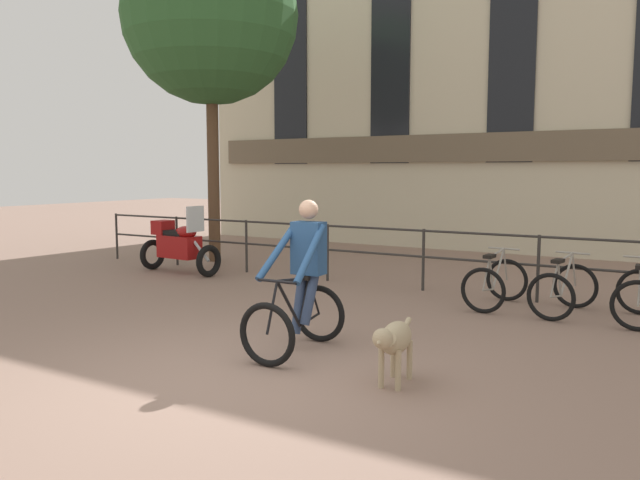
{
  "coord_description": "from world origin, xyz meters",
  "views": [
    {
      "loc": [
        3.85,
        -4.66,
        2.02
      ],
      "look_at": [
        -0.64,
        2.86,
        1.05
      ],
      "focal_mm": 35.0,
      "sensor_mm": 36.0,
      "label": 1
    }
  ],
  "objects_px": {
    "parked_bicycle_mid_right": "(640,296)",
    "parked_bicycle_mid_left": "(563,289)",
    "cyclist_with_bike": "(301,284)",
    "parked_bicycle_near_lamp": "(495,283)",
    "parked_motorcycle": "(179,245)",
    "dog": "(394,340)"
  },
  "relations": [
    {
      "from": "parked_bicycle_mid_right",
      "to": "parked_bicycle_mid_left",
      "type": "bearing_deg",
      "value": -1.79
    },
    {
      "from": "cyclist_with_bike",
      "to": "parked_bicycle_mid_right",
      "type": "bearing_deg",
      "value": 45.17
    },
    {
      "from": "parked_bicycle_near_lamp",
      "to": "parked_bicycle_mid_right",
      "type": "xyz_separation_m",
      "value": [
        1.92,
        -0.0,
        0.0
      ]
    },
    {
      "from": "parked_motorcycle",
      "to": "parked_bicycle_mid_left",
      "type": "relative_size",
      "value": 1.49
    },
    {
      "from": "parked_motorcycle",
      "to": "parked_bicycle_near_lamp",
      "type": "relative_size",
      "value": 1.55
    },
    {
      "from": "dog",
      "to": "parked_bicycle_mid_right",
      "type": "relative_size",
      "value": 0.82
    },
    {
      "from": "parked_motorcycle",
      "to": "parked_bicycle_mid_right",
      "type": "relative_size",
      "value": 1.57
    },
    {
      "from": "parked_motorcycle",
      "to": "parked_bicycle_mid_right",
      "type": "xyz_separation_m",
      "value": [
        8.16,
        0.11,
        -0.2
      ]
    },
    {
      "from": "cyclist_with_bike",
      "to": "parked_bicycle_mid_left",
      "type": "relative_size",
      "value": 1.42
    },
    {
      "from": "parked_bicycle_near_lamp",
      "to": "parked_bicycle_mid_left",
      "type": "xyz_separation_m",
      "value": [
        0.96,
        0.0,
        -0.0
      ]
    },
    {
      "from": "dog",
      "to": "parked_bicycle_mid_right",
      "type": "distance_m",
      "value": 4.33
    },
    {
      "from": "cyclist_with_bike",
      "to": "dog",
      "type": "distance_m",
      "value": 1.51
    },
    {
      "from": "dog",
      "to": "parked_bicycle_mid_right",
      "type": "xyz_separation_m",
      "value": [
        1.81,
        3.93,
        -0.08
      ]
    },
    {
      "from": "parked_bicycle_near_lamp",
      "to": "dog",
      "type": "bearing_deg",
      "value": 95.45
    },
    {
      "from": "cyclist_with_bike",
      "to": "parked_bicycle_mid_left",
      "type": "height_order",
      "value": "cyclist_with_bike"
    },
    {
      "from": "parked_motorcycle",
      "to": "parked_bicycle_near_lamp",
      "type": "bearing_deg",
      "value": -84.74
    },
    {
      "from": "dog",
      "to": "parked_bicycle_mid_left",
      "type": "distance_m",
      "value": 4.02
    },
    {
      "from": "parked_motorcycle",
      "to": "parked_bicycle_mid_right",
      "type": "distance_m",
      "value": 8.17
    },
    {
      "from": "cyclist_with_bike",
      "to": "parked_bicycle_near_lamp",
      "type": "bearing_deg",
      "value": 67.91
    },
    {
      "from": "parked_bicycle_near_lamp",
      "to": "parked_bicycle_mid_right",
      "type": "height_order",
      "value": "same"
    },
    {
      "from": "parked_bicycle_near_lamp",
      "to": "parked_bicycle_mid_left",
      "type": "bearing_deg",
      "value": -176.2
    },
    {
      "from": "parked_bicycle_near_lamp",
      "to": "parked_bicycle_mid_right",
      "type": "distance_m",
      "value": 1.92
    }
  ]
}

